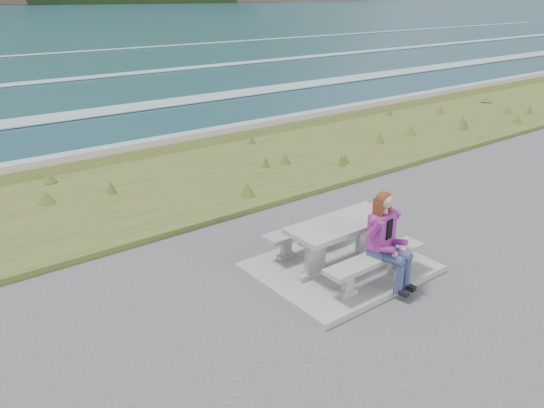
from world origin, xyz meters
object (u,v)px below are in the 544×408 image
at_px(bench_landward, 375,262).
at_px(picnic_table, 342,231).
at_px(bench_seaward, 311,230).
at_px(seated_woman, 389,252).

bearing_deg(bench_landward, picnic_table, 90.00).
relative_size(picnic_table, bench_seaward, 1.00).
relative_size(bench_seaward, seated_woman, 1.27).
bearing_deg(seated_woman, bench_seaward, 86.33).
distance_m(bench_seaward, seated_woman, 1.55).
distance_m(picnic_table, bench_landward, 0.74).
xyz_separation_m(bench_landward, bench_seaward, (0.00, 1.40, 0.00)).
xyz_separation_m(picnic_table, seated_woman, (0.13, -0.83, -0.06)).
bearing_deg(bench_landward, bench_seaward, 90.00).
distance_m(picnic_table, bench_seaward, 0.74).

